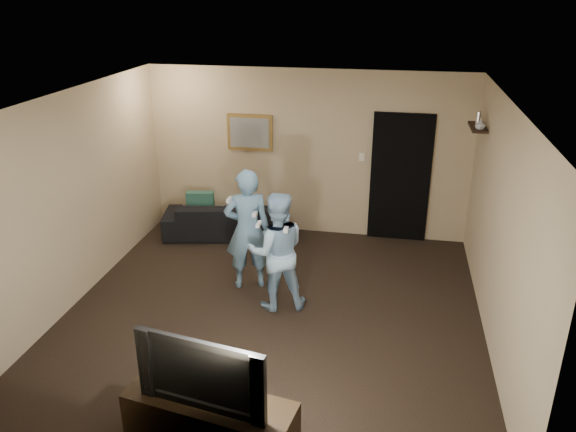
% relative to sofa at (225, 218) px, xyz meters
% --- Properties ---
extents(ground, '(5.00, 5.00, 0.00)m').
position_rel_sofa_xyz_m(ground, '(1.24, -2.09, -0.28)').
color(ground, black).
rests_on(ground, ground).
extents(ceiling, '(5.00, 5.00, 0.04)m').
position_rel_sofa_xyz_m(ceiling, '(1.24, -2.09, 2.32)').
color(ceiling, silver).
rests_on(ceiling, wall_back).
extents(wall_back, '(5.00, 0.04, 2.60)m').
position_rel_sofa_xyz_m(wall_back, '(1.24, 0.41, 1.02)').
color(wall_back, tan).
rests_on(wall_back, ground).
extents(wall_front, '(5.00, 0.04, 2.60)m').
position_rel_sofa_xyz_m(wall_front, '(1.24, -4.59, 1.02)').
color(wall_front, tan).
rests_on(wall_front, ground).
extents(wall_left, '(0.04, 5.00, 2.60)m').
position_rel_sofa_xyz_m(wall_left, '(-1.26, -2.09, 1.02)').
color(wall_left, tan).
rests_on(wall_left, ground).
extents(wall_right, '(0.04, 5.00, 2.60)m').
position_rel_sofa_xyz_m(wall_right, '(3.74, -2.09, 1.02)').
color(wall_right, tan).
rests_on(wall_right, ground).
extents(sofa, '(2.03, 1.11, 0.56)m').
position_rel_sofa_xyz_m(sofa, '(0.00, 0.00, 0.00)').
color(sofa, black).
rests_on(sofa, ground).
extents(throw_pillow, '(0.45, 0.20, 0.43)m').
position_rel_sofa_xyz_m(throw_pillow, '(-0.41, 0.00, 0.20)').
color(throw_pillow, '#194C40').
rests_on(throw_pillow, sofa).
extents(painting_frame, '(0.72, 0.05, 0.57)m').
position_rel_sofa_xyz_m(painting_frame, '(0.34, 0.39, 1.32)').
color(painting_frame, olive).
rests_on(painting_frame, wall_back).
extents(painting_canvas, '(0.62, 0.01, 0.47)m').
position_rel_sofa_xyz_m(painting_canvas, '(0.34, 0.36, 1.32)').
color(painting_canvas, slate).
rests_on(painting_canvas, painting_frame).
extents(doorway, '(0.90, 0.06, 2.00)m').
position_rel_sofa_xyz_m(doorway, '(2.69, 0.38, 0.72)').
color(doorway, black).
rests_on(doorway, ground).
extents(light_switch, '(0.08, 0.02, 0.12)m').
position_rel_sofa_xyz_m(light_switch, '(2.09, 0.39, 1.02)').
color(light_switch, silver).
rests_on(light_switch, wall_back).
extents(wall_shelf, '(0.20, 0.60, 0.03)m').
position_rel_sofa_xyz_m(wall_shelf, '(3.63, -0.29, 1.71)').
color(wall_shelf, black).
rests_on(wall_shelf, wall_right).
extents(shelf_vase, '(0.14, 0.14, 0.13)m').
position_rel_sofa_xyz_m(shelf_vase, '(3.63, -0.48, 1.79)').
color(shelf_vase, '#AFAFB4').
rests_on(shelf_vase, wall_shelf).
extents(shelf_figurine, '(0.06, 0.06, 0.18)m').
position_rel_sofa_xyz_m(shelf_figurine, '(3.63, -0.24, 1.81)').
color(shelf_figurine, silver).
rests_on(shelf_figurine, wall_shelf).
extents(tv_console, '(1.53, 0.72, 0.53)m').
position_rel_sofa_xyz_m(tv_console, '(1.18, -4.36, -0.03)').
color(tv_console, black).
rests_on(tv_console, ground).
extents(television, '(1.15, 0.34, 0.66)m').
position_rel_sofa_xyz_m(television, '(1.18, -4.36, 0.56)').
color(television, black).
rests_on(television, tv_console).
extents(wii_player_left, '(0.69, 0.57, 1.62)m').
position_rel_sofa_xyz_m(wii_player_left, '(0.78, -1.53, 0.53)').
color(wii_player_left, '#6994B6').
rests_on(wii_player_left, ground).
extents(wii_player_right, '(0.87, 0.76, 1.50)m').
position_rel_sofa_xyz_m(wii_player_right, '(1.25, -1.96, 0.47)').
color(wii_player_right, '#9AC1E1').
rests_on(wii_player_right, ground).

